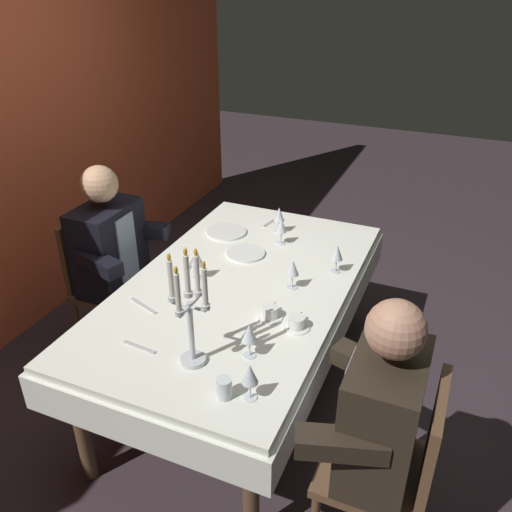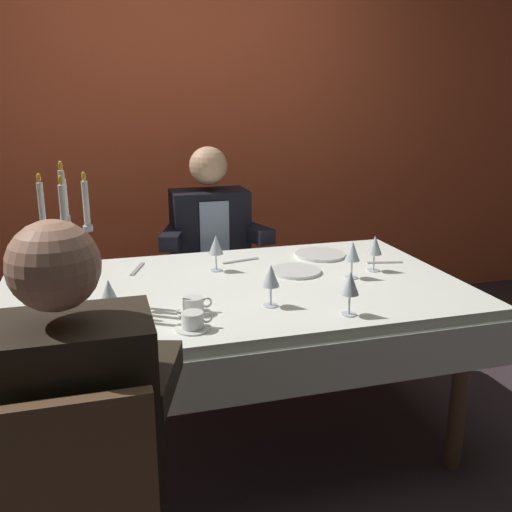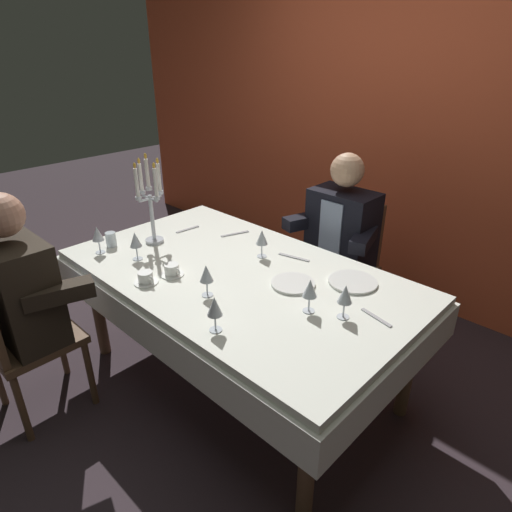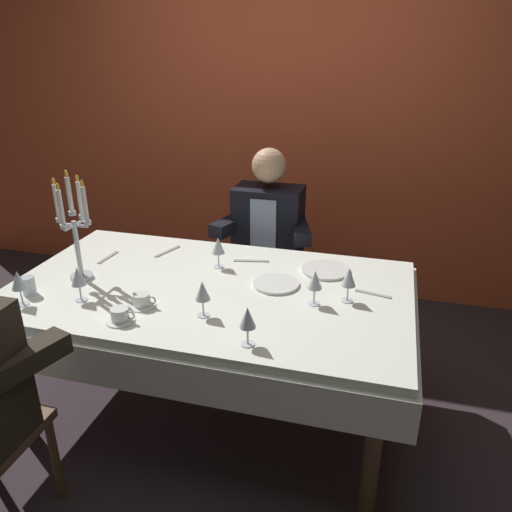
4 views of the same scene
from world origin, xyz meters
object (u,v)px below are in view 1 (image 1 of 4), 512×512
(dinner_plate_0, at_px, (246,253))
(seated_diner_0, at_px, (384,416))
(wine_glass_4, at_px, (281,226))
(wine_glass_5, at_px, (279,215))
(candelabra, at_px, (190,312))
(dinner_plate_1, at_px, (226,232))
(wine_glass_1, at_px, (197,259))
(wine_glass_6, at_px, (337,253))
(dining_table, at_px, (239,302))
(coffee_cup_0, at_px, (297,323))
(wine_glass_2, at_px, (293,268))
(wine_glass_0, at_px, (249,334))
(wine_glass_3, at_px, (250,375))
(coffee_cup_1, at_px, (270,313))
(seated_diner_1, at_px, (108,247))
(water_tumbler_0, at_px, (224,388))

(dinner_plate_0, xyz_separation_m, seated_diner_0, (-0.94, -0.98, -0.01))
(wine_glass_4, distance_m, wine_glass_5, 0.16)
(candelabra, relative_size, dinner_plate_1, 2.20)
(wine_glass_1, xyz_separation_m, wine_glass_6, (0.35, -0.66, 0.00))
(wine_glass_4, bearing_deg, seated_diner_0, -143.60)
(dining_table, height_order, candelabra, candelabra)
(wine_glass_6, bearing_deg, coffee_cup_0, 177.25)
(dinner_plate_1, height_order, coffee_cup_0, coffee_cup_0)
(dinner_plate_1, relative_size, wine_glass_2, 1.51)
(wine_glass_5, distance_m, wine_glass_6, 0.57)
(candelabra, bearing_deg, dining_table, 7.47)
(dining_table, relative_size, wine_glass_4, 11.83)
(wine_glass_6, bearing_deg, wine_glass_4, 63.55)
(wine_glass_0, height_order, wine_glass_6, same)
(wine_glass_2, relative_size, wine_glass_6, 1.00)
(wine_glass_3, bearing_deg, wine_glass_2, 8.34)
(dinner_plate_0, bearing_deg, wine_glass_5, -11.68)
(dining_table, xyz_separation_m, coffee_cup_1, (-0.22, -0.26, 0.15))
(wine_glass_4, height_order, seated_diner_0, seated_diner_0)
(wine_glass_5, bearing_deg, wine_glass_2, -153.06)
(dinner_plate_0, height_order, coffee_cup_1, coffee_cup_1)
(wine_glass_0, bearing_deg, wine_glass_1, 46.63)
(wine_glass_1, bearing_deg, wine_glass_0, -133.37)
(candelabra, distance_m, dinner_plate_1, 1.25)
(wine_glass_1, bearing_deg, coffee_cup_0, -108.86)
(dining_table, distance_m, seated_diner_1, 0.90)
(candelabra, xyz_separation_m, wine_glass_4, (1.15, 0.04, -0.14))
(candelabra, xyz_separation_m, wine_glass_6, (0.96, -0.35, -0.14))
(dinner_plate_1, relative_size, wine_glass_3, 1.51)
(dining_table, distance_m, wine_glass_3, 0.87)
(water_tumbler_0, bearing_deg, wine_glass_5, 12.67)
(dining_table, height_order, coffee_cup_1, coffee_cup_1)
(seated_diner_0, bearing_deg, wine_glass_5, 35.31)
(water_tumbler_0, bearing_deg, wine_glass_3, -70.02)
(wine_glass_5, height_order, water_tumbler_0, wine_glass_5)
(candelabra, distance_m, wine_glass_5, 1.31)
(dinner_plate_0, height_order, wine_glass_6, wine_glass_6)
(candelabra, relative_size, wine_glass_6, 3.33)
(seated_diner_0, xyz_separation_m, seated_diner_1, (0.70, 1.77, 0.00))
(wine_glass_4, distance_m, coffee_cup_0, 0.85)
(dinner_plate_0, distance_m, water_tumbler_0, 1.15)
(wine_glass_5, bearing_deg, wine_glass_1, 163.77)
(wine_glass_1, relative_size, water_tumbler_0, 1.87)
(dinner_plate_0, height_order, wine_glass_1, wine_glass_1)
(dinner_plate_0, height_order, wine_glass_0, wine_glass_0)
(candelabra, height_order, wine_glass_5, candelabra)
(wine_glass_4, distance_m, water_tumbler_0, 1.32)
(dining_table, distance_m, coffee_cup_1, 0.37)
(dinner_plate_0, bearing_deg, wine_glass_4, -33.89)
(water_tumbler_0, relative_size, seated_diner_1, 0.07)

